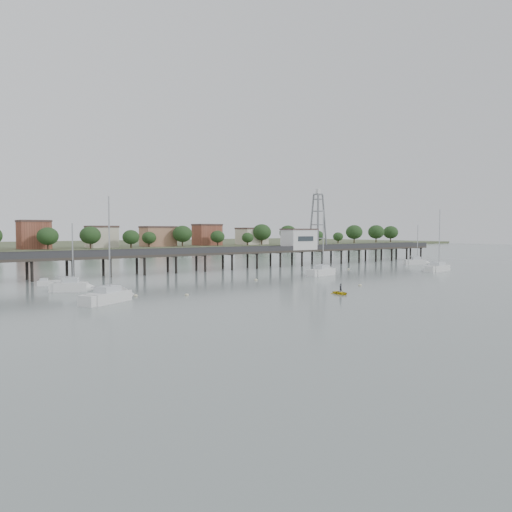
{
  "coord_description": "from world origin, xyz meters",
  "views": [
    {
      "loc": [
        -58.31,
        -34.13,
        8.97
      ],
      "look_at": [
        -1.82,
        42.0,
        4.0
      ],
      "focal_mm": 35.0,
      "sensor_mm": 36.0,
      "label": 1
    }
  ],
  "objects_px": {
    "sailboat_d": "(441,268)",
    "sailboat_c": "(325,272)",
    "sailboat_a": "(115,296)",
    "sailboat_e": "(419,262)",
    "lattice_tower": "(318,222)",
    "yellow_dinghy": "(341,294)",
    "sailboat_b": "(77,287)",
    "pier": "(214,253)",
    "white_tender": "(48,283)"
  },
  "relations": [
    {
      "from": "lattice_tower",
      "to": "sailboat_a",
      "type": "distance_m",
      "value": 75.53
    },
    {
      "from": "sailboat_e",
      "to": "yellow_dinghy",
      "type": "relative_size",
      "value": 3.73
    },
    {
      "from": "sailboat_a",
      "to": "sailboat_b",
      "type": "distance_m",
      "value": 13.15
    },
    {
      "from": "sailboat_d",
      "to": "yellow_dinghy",
      "type": "bearing_deg",
      "value": -169.14
    },
    {
      "from": "sailboat_a",
      "to": "sailboat_e",
      "type": "distance_m",
      "value": 89.35
    },
    {
      "from": "sailboat_d",
      "to": "white_tender",
      "type": "bearing_deg",
      "value": 158.08
    },
    {
      "from": "lattice_tower",
      "to": "pier",
      "type": "bearing_deg",
      "value": -180.0
    },
    {
      "from": "yellow_dinghy",
      "to": "sailboat_e",
      "type": "bearing_deg",
      "value": 35.13
    },
    {
      "from": "pier",
      "to": "sailboat_e",
      "type": "xyz_separation_m",
      "value": [
        52.23,
        -16.02,
        -3.14
      ]
    },
    {
      "from": "white_tender",
      "to": "yellow_dinghy",
      "type": "relative_size",
      "value": 1.28
    },
    {
      "from": "pier",
      "to": "white_tender",
      "type": "xyz_separation_m",
      "value": [
        -37.55,
        -9.87,
        -3.39
      ]
    },
    {
      "from": "sailboat_a",
      "to": "yellow_dinghy",
      "type": "xyz_separation_m",
      "value": [
        27.85,
        -12.11,
        -0.64
      ]
    },
    {
      "from": "pier",
      "to": "sailboat_a",
      "type": "bearing_deg",
      "value": -136.62
    },
    {
      "from": "sailboat_c",
      "to": "sailboat_b",
      "type": "distance_m",
      "value": 48.12
    },
    {
      "from": "lattice_tower",
      "to": "yellow_dinghy",
      "type": "bearing_deg",
      "value": -130.6
    },
    {
      "from": "sailboat_d",
      "to": "sailboat_c",
      "type": "relative_size",
      "value": 1.04
    },
    {
      "from": "pier",
      "to": "yellow_dinghy",
      "type": "distance_m",
      "value": 46.35
    },
    {
      "from": "sailboat_a",
      "to": "sailboat_c",
      "type": "relative_size",
      "value": 1.01
    },
    {
      "from": "sailboat_e",
      "to": "sailboat_b",
      "type": "distance_m",
      "value": 88.52
    },
    {
      "from": "sailboat_b",
      "to": "yellow_dinghy",
      "type": "distance_m",
      "value": 38.17
    },
    {
      "from": "lattice_tower",
      "to": "sailboat_b",
      "type": "xyz_separation_m",
      "value": [
        -67.69,
        -20.33,
        -10.44
      ]
    },
    {
      "from": "sailboat_d",
      "to": "white_tender",
      "type": "distance_m",
      "value": 79.55
    },
    {
      "from": "pier",
      "to": "sailboat_c",
      "type": "distance_m",
      "value": 25.92
    },
    {
      "from": "pier",
      "to": "sailboat_c",
      "type": "relative_size",
      "value": 10.96
    },
    {
      "from": "lattice_tower",
      "to": "sailboat_e",
      "type": "xyz_separation_m",
      "value": [
        20.73,
        -16.02,
        -10.44
      ]
    },
    {
      "from": "sailboat_c",
      "to": "lattice_tower",
      "type": "bearing_deg",
      "value": 36.82
    },
    {
      "from": "pier",
      "to": "sailboat_e",
      "type": "bearing_deg",
      "value": -17.05
    },
    {
      "from": "sailboat_e",
      "to": "sailboat_a",
      "type": "bearing_deg",
      "value": -140.52
    },
    {
      "from": "sailboat_d",
      "to": "yellow_dinghy",
      "type": "xyz_separation_m",
      "value": [
        -46.74,
        -14.74,
        -0.64
      ]
    },
    {
      "from": "pier",
      "to": "sailboat_e",
      "type": "relative_size",
      "value": 13.97
    },
    {
      "from": "sailboat_d",
      "to": "yellow_dinghy",
      "type": "height_order",
      "value": "sailboat_d"
    },
    {
      "from": "sailboat_d",
      "to": "sailboat_c",
      "type": "bearing_deg",
      "value": 157.04
    },
    {
      "from": "sailboat_b",
      "to": "white_tender",
      "type": "relative_size",
      "value": 2.82
    },
    {
      "from": "sailboat_a",
      "to": "sailboat_e",
      "type": "bearing_deg",
      "value": -18.29
    },
    {
      "from": "pier",
      "to": "lattice_tower",
      "type": "distance_m",
      "value": 32.34
    },
    {
      "from": "lattice_tower",
      "to": "sailboat_c",
      "type": "relative_size",
      "value": 1.13
    },
    {
      "from": "lattice_tower",
      "to": "yellow_dinghy",
      "type": "distance_m",
      "value": 61.03
    },
    {
      "from": "pier",
      "to": "white_tender",
      "type": "height_order",
      "value": "pier"
    },
    {
      "from": "sailboat_d",
      "to": "pier",
      "type": "bearing_deg",
      "value": 135.17
    },
    {
      "from": "sailboat_a",
      "to": "white_tender",
      "type": "height_order",
      "value": "sailboat_a"
    },
    {
      "from": "sailboat_d",
      "to": "sailboat_b",
      "type": "distance_m",
      "value": 76.11
    },
    {
      "from": "sailboat_a",
      "to": "sailboat_e",
      "type": "height_order",
      "value": "sailboat_a"
    },
    {
      "from": "sailboat_c",
      "to": "sailboat_a",
      "type": "bearing_deg",
      "value": -179.82
    },
    {
      "from": "sailboat_b",
      "to": "white_tender",
      "type": "bearing_deg",
      "value": 124.92
    },
    {
      "from": "sailboat_c",
      "to": "sailboat_e",
      "type": "distance_m",
      "value": 40.94
    },
    {
      "from": "lattice_tower",
      "to": "sailboat_d",
      "type": "distance_m",
      "value": 33.45
    },
    {
      "from": "lattice_tower",
      "to": "sailboat_b",
      "type": "relative_size",
      "value": 1.5
    },
    {
      "from": "pier",
      "to": "sailboat_a",
      "type": "xyz_separation_m",
      "value": [
        -35.4,
        -33.45,
        -3.16
      ]
    },
    {
      "from": "pier",
      "to": "sailboat_a",
      "type": "relative_size",
      "value": 10.82
    },
    {
      "from": "sailboat_e",
      "to": "yellow_dinghy",
      "type": "distance_m",
      "value": 66.69
    }
  ]
}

